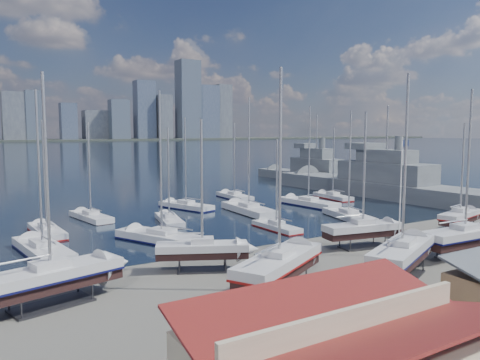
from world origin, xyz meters
TOP-DOWN VIEW (x-y plane):
  - ground at (0.00, -10.00)m, footprint 1400.00×1400.00m
  - water at (0.00, 300.00)m, footprint 1400.00×600.00m
  - shed_red at (-18.00, -26.00)m, footprint 14.70×9.45m
  - sailboat_cradle_0 at (-27.50, -6.66)m, footprint 10.39×5.17m
  - sailboat_cradle_1 at (-12.10, -12.47)m, footprint 10.62×7.56m
  - sailboat_cradle_2 at (-14.74, -4.70)m, footprint 8.16×5.46m
  - sailboat_cradle_3 at (-1.40, -15.09)m, footprint 10.73×6.99m
  - sailboat_cradle_4 at (3.33, -6.13)m, footprint 8.90×3.90m
  - sailboat_cradle_5 at (9.13, -13.88)m, footprint 10.12×3.23m
  - sailboat_cradle_6 at (19.33, -6.64)m, footprint 8.29×3.90m
  - sailboat_moored_0 at (-25.88, 8.18)m, footprint 4.57×11.64m
  - sailboat_moored_1 at (-24.01, 17.66)m, footprint 3.17×9.59m
  - sailboat_moored_2 at (-17.27, 24.29)m, footprint 4.09×9.56m
  - sailboat_moored_3 at (-13.84, 6.95)m, footprint 7.82×11.86m
  - sailboat_moored_4 at (-8.89, 16.66)m, footprint 4.21×9.08m
  - sailboat_moored_5 at (-2.19, 25.92)m, footprint 5.89×10.37m
  - sailboat_moored_6 at (0.77, 5.74)m, footprint 2.35×7.91m
  - sailboat_moored_7 at (4.15, 17.45)m, footprint 3.96×12.06m
  - sailboat_moored_8 at (9.89, 31.30)m, footprint 2.97×9.65m
  - sailboat_moored_9 at (13.41, 6.21)m, footprint 5.41×10.76m
  - sailboat_moored_10 at (16.15, 18.14)m, footprint 4.42×11.61m
  - sailboat_moored_11 at (25.07, 22.09)m, footprint 3.47×9.25m
  - naval_ship_east at (35.24, 19.07)m, footprint 10.74×51.94m
  - naval_ship_west at (41.26, 45.74)m, footprint 8.48×38.38m
  - car_a at (-12.13, -18.09)m, footprint 3.32×4.67m
  - car_b at (-6.03, -22.00)m, footprint 4.17×1.87m
  - flagpole at (6.39, -8.37)m, footprint 1.02×0.12m

SIDE VIEW (x-z plane):
  - water at x=0.00m, z-range -0.35..0.05m
  - ground at x=0.00m, z-range 0.00..0.00m
  - sailboat_moored_8 at x=9.89m, z-range -6.85..7.46m
  - sailboat_moored_1 at x=-24.01m, z-range -6.77..7.38m
  - sailboat_moored_5 at x=-2.19m, z-range -7.17..7.79m
  - sailboat_moored_11 at x=25.07m, z-range -6.45..7.06m
  - sailboat_moored_10 at x=16.15m, z-range -8.15..8.77m
  - sailboat_moored_0 at x=-25.88m, z-range -8.16..8.78m
  - sailboat_moored_6 at x=0.77m, z-range -5.57..6.19m
  - sailboat_moored_3 at x=-13.84m, z-range -8.34..8.96m
  - sailboat_moored_9 at x=13.41m, z-range -7.50..8.14m
  - sailboat_moored_2 at x=-17.27m, z-range -6.67..7.31m
  - sailboat_moored_4 at x=-8.89m, z-range -6.29..6.94m
  - sailboat_moored_7 at x=4.15m, z-range -8.66..9.31m
  - car_b at x=-6.03m, z-range 0.00..1.33m
  - car_a at x=-12.13m, z-range 0.00..1.48m
  - naval_ship_west at x=41.26m, z-range -7.04..10.38m
  - naval_ship_east at x=35.24m, z-range -7.65..10.99m
  - sailboat_cradle_6 at x=19.33m, z-range -4.65..8.50m
  - sailboat_cradle_2 at x=-14.74m, z-range -4.69..8.56m
  - sailboat_cradle_4 at x=3.33m, z-range -5.12..9.09m
  - sailboat_cradle_5 at x=9.13m, z-range -6.00..10.16m
  - sailboat_cradle_0 at x=-27.50m, z-range -6.00..10.16m
  - sailboat_cradle_3 at x=-1.40m, z-range -6.31..10.53m
  - sailboat_cradle_1 at x=-12.10m, z-range -6.32..10.55m
  - shed_red at x=-18.00m, z-range 0.07..4.57m
  - flagpole at x=6.39m, z-range 0.85..12.42m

